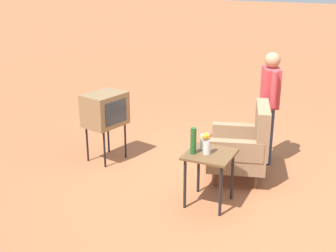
{
  "coord_description": "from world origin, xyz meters",
  "views": [
    {
      "loc": [
        5.46,
        1.52,
        2.81
      ],
      "look_at": [
        0.0,
        -1.0,
        0.65
      ],
      "focal_mm": 48.84,
      "sensor_mm": 36.0,
      "label": 1
    }
  ],
  "objects_px": {
    "tv_on_stand": "(105,110)",
    "person_standing": "(269,101)",
    "armchair": "(244,145)",
    "bottle_short_clear": "(203,142)",
    "bottle_wine_green": "(193,141)",
    "flower_vase": "(207,142)",
    "side_table": "(210,161)"
  },
  "relations": [
    {
      "from": "flower_vase",
      "to": "person_standing",
      "type": "bearing_deg",
      "value": 167.11
    },
    {
      "from": "tv_on_stand",
      "to": "person_standing",
      "type": "distance_m",
      "value": 2.38
    },
    {
      "from": "armchair",
      "to": "bottle_short_clear",
      "type": "relative_size",
      "value": 5.3
    },
    {
      "from": "side_table",
      "to": "flower_vase",
      "type": "bearing_deg",
      "value": -43.39
    },
    {
      "from": "tv_on_stand",
      "to": "flower_vase",
      "type": "height_order",
      "value": "tv_on_stand"
    },
    {
      "from": "bottle_wine_green",
      "to": "side_table",
      "type": "bearing_deg",
      "value": 115.14
    },
    {
      "from": "bottle_wine_green",
      "to": "person_standing",
      "type": "bearing_deg",
      "value": 162.6
    },
    {
      "from": "tv_on_stand",
      "to": "bottle_short_clear",
      "type": "xyz_separation_m",
      "value": [
        0.56,
        1.73,
        -0.01
      ]
    },
    {
      "from": "tv_on_stand",
      "to": "person_standing",
      "type": "xyz_separation_m",
      "value": [
        -0.94,
        2.18,
        0.16
      ]
    },
    {
      "from": "person_standing",
      "to": "armchair",
      "type": "bearing_deg",
      "value": -10.83
    },
    {
      "from": "armchair",
      "to": "bottle_wine_green",
      "type": "relative_size",
      "value": 3.31
    },
    {
      "from": "side_table",
      "to": "tv_on_stand",
      "type": "height_order",
      "value": "tv_on_stand"
    },
    {
      "from": "bottle_wine_green",
      "to": "flower_vase",
      "type": "height_order",
      "value": "bottle_wine_green"
    },
    {
      "from": "bottle_wine_green",
      "to": "flower_vase",
      "type": "relative_size",
      "value": 1.21
    },
    {
      "from": "flower_vase",
      "to": "bottle_short_clear",
      "type": "bearing_deg",
      "value": -137.3
    },
    {
      "from": "side_table",
      "to": "tv_on_stand",
      "type": "xyz_separation_m",
      "value": [
        -0.62,
        -1.85,
        0.21
      ]
    },
    {
      "from": "armchair",
      "to": "bottle_short_clear",
      "type": "xyz_separation_m",
      "value": [
        0.77,
        -0.31,
        0.27
      ]
    },
    {
      "from": "side_table",
      "to": "bottle_wine_green",
      "type": "distance_m",
      "value": 0.33
    },
    {
      "from": "armchair",
      "to": "side_table",
      "type": "distance_m",
      "value": 0.85
    },
    {
      "from": "bottle_short_clear",
      "to": "bottle_wine_green",
      "type": "bearing_deg",
      "value": -25.16
    },
    {
      "from": "person_standing",
      "to": "bottle_short_clear",
      "type": "distance_m",
      "value": 1.57
    },
    {
      "from": "bottle_wine_green",
      "to": "bottle_short_clear",
      "type": "xyz_separation_m",
      "value": [
        -0.14,
        0.07,
        -0.06
      ]
    },
    {
      "from": "person_standing",
      "to": "flower_vase",
      "type": "xyz_separation_m",
      "value": [
        1.59,
        -0.36,
        -0.12
      ]
    },
    {
      "from": "person_standing",
      "to": "tv_on_stand",
      "type": "bearing_deg",
      "value": -66.78
    },
    {
      "from": "tv_on_stand",
      "to": "armchair",
      "type": "bearing_deg",
      "value": 95.78
    },
    {
      "from": "armchair",
      "to": "person_standing",
      "type": "relative_size",
      "value": 0.65
    },
    {
      "from": "tv_on_stand",
      "to": "bottle_wine_green",
      "type": "distance_m",
      "value": 1.81
    },
    {
      "from": "armchair",
      "to": "person_standing",
      "type": "bearing_deg",
      "value": 169.17
    },
    {
      "from": "side_table",
      "to": "person_standing",
      "type": "bearing_deg",
      "value": 167.91
    },
    {
      "from": "tv_on_stand",
      "to": "bottle_short_clear",
      "type": "relative_size",
      "value": 5.15
    },
    {
      "from": "bottle_wine_green",
      "to": "bottle_short_clear",
      "type": "distance_m",
      "value": 0.17
    },
    {
      "from": "tv_on_stand",
      "to": "person_standing",
      "type": "height_order",
      "value": "person_standing"
    }
  ]
}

